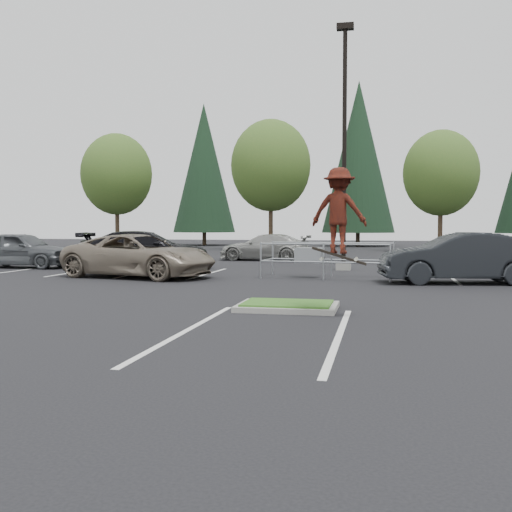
% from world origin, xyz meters
% --- Properties ---
extents(ground, '(120.00, 120.00, 0.00)m').
position_xyz_m(ground, '(0.00, 0.00, 0.00)').
color(ground, black).
rests_on(ground, ground).
extents(grass_median, '(2.20, 1.60, 0.16)m').
position_xyz_m(grass_median, '(0.00, 0.00, 0.08)').
color(grass_median, gray).
rests_on(grass_median, ground).
extents(stall_lines, '(22.62, 17.60, 0.01)m').
position_xyz_m(stall_lines, '(-1.35, 6.02, 0.00)').
color(stall_lines, silver).
rests_on(stall_lines, ground).
extents(light_pole, '(0.70, 0.60, 10.12)m').
position_xyz_m(light_pole, '(0.50, 12.00, 4.56)').
color(light_pole, gray).
rests_on(light_pole, ground).
extents(decid_a, '(5.44, 5.44, 8.91)m').
position_xyz_m(decid_a, '(-18.01, 30.03, 5.58)').
color(decid_a, '#38281C').
rests_on(decid_a, ground).
extents(decid_b, '(5.89, 5.89, 9.64)m').
position_xyz_m(decid_b, '(-6.01, 30.53, 6.04)').
color(decid_b, '#38281C').
rests_on(decid_b, ground).
extents(decid_c, '(5.12, 5.12, 8.38)m').
position_xyz_m(decid_c, '(5.99, 29.83, 5.25)').
color(decid_c, '#38281C').
rests_on(decid_c, ground).
extents(conif_a, '(5.72, 5.72, 13.00)m').
position_xyz_m(conif_a, '(-14.00, 40.00, 7.10)').
color(conif_a, '#38281C').
rests_on(conif_a, ground).
extents(conif_b, '(6.38, 6.38, 14.50)m').
position_xyz_m(conif_b, '(0.00, 40.50, 7.85)').
color(conif_b, '#38281C').
rests_on(conif_b, ground).
extents(cart_corral, '(4.66, 2.04, 1.29)m').
position_xyz_m(cart_corral, '(-0.32, 8.05, 0.81)').
color(cart_corral, '#999CA1').
rests_on(cart_corral, ground).
extents(skateboarder, '(1.21, 0.82, 1.96)m').
position_xyz_m(skateboarder, '(1.20, -1.00, 2.16)').
color(skateboarder, black).
rests_on(skateboarder, ground).
extents(car_l_tan, '(6.03, 3.74, 1.56)m').
position_xyz_m(car_l_tan, '(-6.50, 7.00, 0.78)').
color(car_l_tan, gray).
rests_on(car_l_tan, ground).
extents(car_l_black, '(5.94, 3.40, 1.62)m').
position_xyz_m(car_l_black, '(-8.00, 11.17, 0.81)').
color(car_l_black, black).
rests_on(car_l_black, ground).
extents(car_l_grey, '(4.69, 1.90, 1.59)m').
position_xyz_m(car_l_grey, '(-13.50, 10.46, 0.80)').
color(car_l_grey, '#4C4F53').
rests_on(car_l_grey, ground).
extents(car_r_charc, '(5.21, 2.52, 1.65)m').
position_xyz_m(car_r_charc, '(4.50, 7.00, 0.82)').
color(car_r_charc, black).
rests_on(car_r_charc, ground).
extents(car_far_silver, '(4.86, 2.10, 1.39)m').
position_xyz_m(car_far_silver, '(-4.02, 18.00, 0.70)').
color(car_far_silver, '#A3A39E').
rests_on(car_far_silver, ground).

